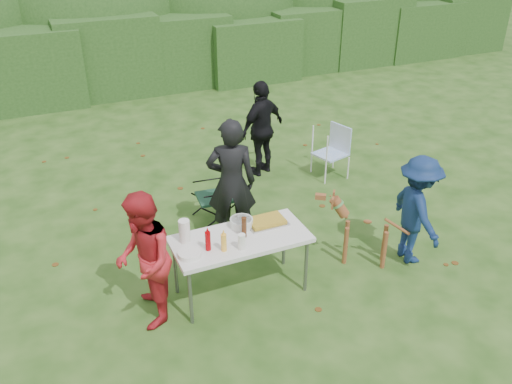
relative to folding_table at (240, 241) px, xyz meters
name	(u,v)px	position (x,y,z in m)	size (l,w,h in m)	color
ground	(247,303)	(-0.02, -0.23, -0.69)	(80.00, 80.00, 0.00)	#1E4211
hedge_row	(108,57)	(-0.02, 7.77, 0.16)	(22.00, 1.40, 1.70)	#23471C
shrub_backdrop	(91,10)	(-0.02, 9.37, 0.91)	(20.00, 2.60, 3.20)	#3D6628
folding_table	(240,241)	(0.00, 0.00, 0.00)	(1.50, 0.70, 0.74)	silver
person_cook	(231,183)	(0.30, 1.03, 0.17)	(0.62, 0.41, 1.70)	black
person_red_jacket	(144,261)	(-1.07, -0.03, 0.07)	(0.73, 0.57, 1.51)	#B31E26
person_black_puffy	(262,128)	(1.48, 2.71, 0.09)	(0.91, 0.38, 1.55)	black
child	(417,210)	(2.19, -0.25, 0.01)	(0.90, 0.52, 1.39)	navy
dog	(366,231)	(1.61, -0.08, -0.25)	(0.93, 0.37, 0.88)	brown
camping_chair	(214,194)	(0.26, 1.59, -0.27)	(0.52, 0.52, 0.84)	#1A402C
lawn_chair	(330,152)	(2.44, 2.16, -0.27)	(0.49, 0.49, 0.83)	#4A86E3
food_tray	(267,223)	(0.38, 0.14, 0.06)	(0.45, 0.30, 0.02)	#B7B7BA
focaccia_bread	(267,221)	(0.38, 0.14, 0.09)	(0.40, 0.26, 0.04)	#B08F27
mustard_bottle	(224,243)	(-0.25, -0.16, 0.15)	(0.06, 0.06, 0.20)	yellow
ketchup_bottle	(208,241)	(-0.40, -0.08, 0.16)	(0.06, 0.06, 0.22)	#9B0004
beer_bottle	(244,227)	(0.04, 0.00, 0.17)	(0.06, 0.06, 0.24)	#47230F
paper_towel_roll	(184,231)	(-0.57, 0.17, 0.18)	(0.12, 0.12, 0.26)	white
cup_stack	(242,242)	(-0.07, -0.21, 0.14)	(0.08, 0.08, 0.18)	white
pasta_bowl	(242,223)	(0.10, 0.20, 0.10)	(0.26, 0.26, 0.10)	silver
plate_stack	(189,254)	(-0.61, -0.11, 0.08)	(0.24, 0.24, 0.05)	white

